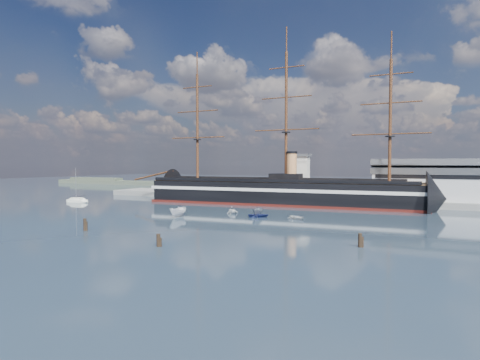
% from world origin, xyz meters
% --- Properties ---
extents(ground, '(600.00, 600.00, 0.00)m').
position_xyz_m(ground, '(0.00, 40.00, 0.00)').
color(ground, '#27313D').
rests_on(ground, ground).
extents(quay, '(180.00, 18.00, 2.00)m').
position_xyz_m(quay, '(10.00, 76.00, 0.00)').
color(quay, slate).
rests_on(quay, ground).
extents(warehouse, '(63.00, 21.00, 11.60)m').
position_xyz_m(warehouse, '(58.00, 80.00, 7.98)').
color(warehouse, '#B7BABC').
rests_on(warehouse, ground).
extents(quay_tower, '(5.00, 5.00, 15.00)m').
position_xyz_m(quay_tower, '(3.00, 73.00, 9.75)').
color(quay_tower, silver).
rests_on(quay_tower, ground).
extents(shoreline, '(120.00, 10.00, 4.00)m').
position_xyz_m(shoreline, '(-139.23, 135.00, 1.45)').
color(shoreline, '#3F4C38').
rests_on(shoreline, ground).
extents(warship, '(113.37, 21.99, 53.94)m').
position_xyz_m(warship, '(-2.50, 60.00, 4.04)').
color(warship, black).
rests_on(warship, ground).
extents(sailboat, '(7.65, 2.83, 11.97)m').
position_xyz_m(sailboat, '(-66.79, 35.55, 0.76)').
color(sailboat, white).
rests_on(sailboat, ground).
extents(motorboat_a, '(7.91, 3.36, 3.09)m').
position_xyz_m(motorboat_a, '(-13.17, 19.28, 0.00)').
color(motorboat_a, white).
rests_on(motorboat_a, ground).
extents(motorboat_b, '(2.71, 3.48, 1.52)m').
position_xyz_m(motorboat_b, '(5.31, 27.89, 0.00)').
color(motorboat_b, navy).
rests_on(motorboat_b, ground).
extents(motorboat_c, '(6.58, 3.08, 2.54)m').
position_xyz_m(motorboat_c, '(4.07, 30.11, 0.00)').
color(motorboat_c, slate).
rests_on(motorboat_c, ground).
extents(motorboat_d, '(5.41, 6.23, 2.14)m').
position_xyz_m(motorboat_d, '(-4.15, 31.75, 0.00)').
color(motorboat_d, white).
rests_on(motorboat_d, ground).
extents(motorboat_e, '(2.41, 3.07, 1.34)m').
position_xyz_m(motorboat_e, '(15.07, 28.93, 0.00)').
color(motorboat_e, silver).
rests_on(motorboat_e, ground).
extents(piling_near_left, '(0.64, 0.64, 3.16)m').
position_xyz_m(piling_near_left, '(-18.36, -5.97, 0.00)').
color(piling_near_left, black).
rests_on(piling_near_left, ground).
extents(piling_near_mid, '(0.64, 0.64, 2.79)m').
position_xyz_m(piling_near_mid, '(4.70, -12.07, 0.00)').
color(piling_near_mid, black).
rests_on(piling_near_mid, ground).
extents(piling_far_right, '(0.64, 0.64, 3.01)m').
position_xyz_m(piling_far_right, '(34.48, 1.81, 0.00)').
color(piling_far_right, black).
rests_on(piling_far_right, ground).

